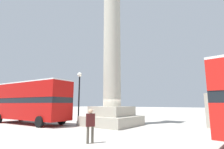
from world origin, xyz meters
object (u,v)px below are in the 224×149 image
Objects in this scene: monument_column at (112,56)px; pedestrian_near_lamp at (90,124)px; bus_b at (30,101)px; street_lamp at (79,93)px.

monument_column is 10.70× the size of pedestrian_near_lamp.
pedestrian_near_lamp is (11.70, -2.93, -1.40)m from bus_b.
monument_column reaches higher than street_lamp.
bus_b is at bearing -152.89° from monument_column.
bus_b is 1.94× the size of street_lamp.
street_lamp is at bearing -94.28° from pedestrian_near_lamp.
monument_column reaches higher than bus_b.
monument_column is at bearing -117.85° from pedestrian_near_lamp.
street_lamp reaches higher than bus_b.
bus_b is 5.65m from street_lamp.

